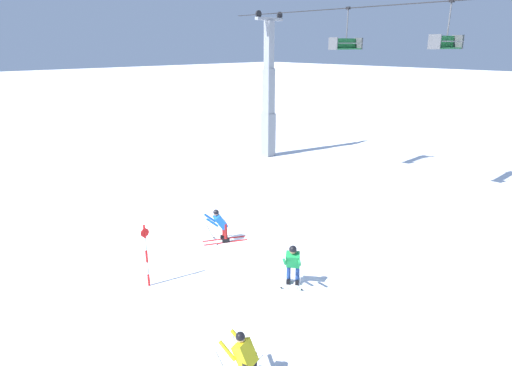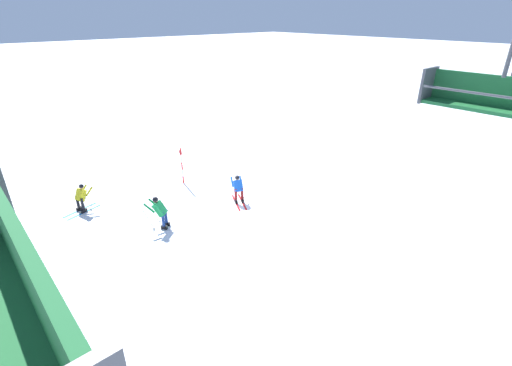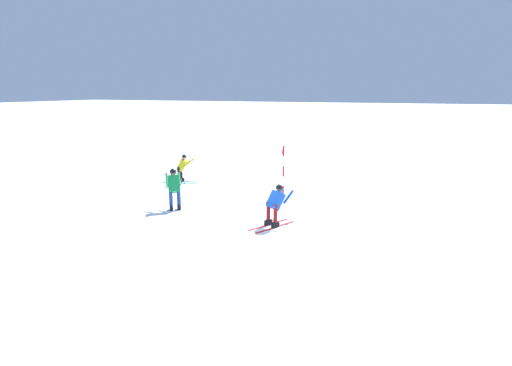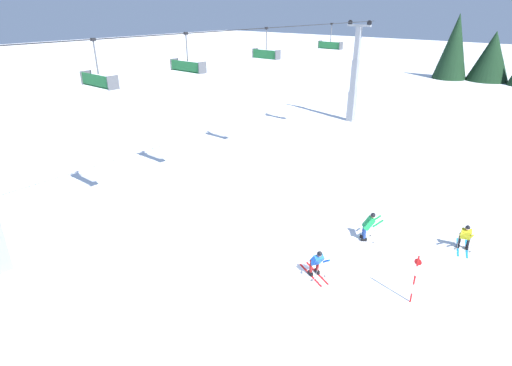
% 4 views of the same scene
% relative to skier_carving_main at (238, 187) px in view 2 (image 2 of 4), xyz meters
% --- Properties ---
extents(ground_plane, '(260.00, 260.00, 0.00)m').
position_rel_skier_carving_main_xyz_m(ground_plane, '(1.16, 0.17, -0.77)').
color(ground_plane, white).
extents(skier_carving_main, '(1.23, 1.75, 1.48)m').
position_rel_skier_carving_main_xyz_m(skier_carving_main, '(0.00, 0.00, 0.00)').
color(skier_carving_main, red).
rests_on(skier_carving_main, ground_plane).
extents(chairlift_seat_second, '(0.61, 2.42, 2.12)m').
position_rel_skier_carving_main_xyz_m(chairlift_seat_second, '(3.00, 10.90, 6.72)').
color(chairlift_seat_second, black).
extents(chairlift_seat_middle, '(0.61, 2.07, 2.05)m').
position_rel_skier_carving_main_xyz_m(chairlift_seat_middle, '(10.13, 10.90, 6.79)').
color(chairlift_seat_middle, black).
extents(trail_marker_pole, '(0.07, 0.28, 2.11)m').
position_rel_skier_carving_main_xyz_m(trail_marker_pole, '(0.98, -3.72, 0.37)').
color(trail_marker_pole, red).
rests_on(trail_marker_pole, ground_plane).
extents(skier_distant_uphill, '(1.81, 0.98, 1.47)m').
position_rel_skier_carving_main_xyz_m(skier_distant_uphill, '(6.24, -4.26, -0.00)').
color(skier_distant_uphill, '#198CCC').
rests_on(skier_distant_uphill, ground_plane).
extents(skier_distant_downhill, '(1.45, 1.67, 1.64)m').
position_rel_skier_carving_main_xyz_m(skier_distant_downhill, '(4.14, -0.37, 0.10)').
color(skier_distant_downhill, white).
rests_on(skier_distant_downhill, ground_plane).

